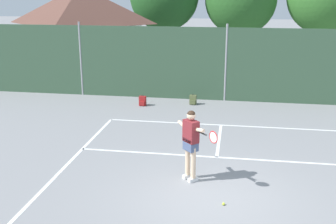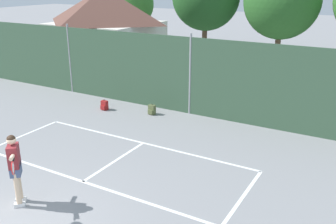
{
  "view_description": "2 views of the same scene",
  "coord_description": "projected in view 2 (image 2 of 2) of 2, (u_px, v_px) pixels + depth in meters",
  "views": [
    {
      "loc": [
        0.43,
        -8.94,
        4.74
      ],
      "look_at": [
        -1.66,
        3.84,
        0.9
      ],
      "focal_mm": 44.85,
      "sensor_mm": 36.0,
      "label": 1
    },
    {
      "loc": [
        6.65,
        -4.38,
        5.29
      ],
      "look_at": [
        1.23,
        5.06,
        1.47
      ],
      "focal_mm": 40.6,
      "sensor_mm": 36.0,
      "label": 2
    }
  ],
  "objects": [
    {
      "name": "treeline_backdrop",
      "position": [
        295.0,
        0.0,
        23.29
      ],
      "size": [
        25.14,
        4.51,
        6.78
      ],
      "color": "brown",
      "rests_on": "ground"
    },
    {
      "name": "tennis_player",
      "position": [
        15.0,
        164.0,
        9.07
      ],
      "size": [
        1.09,
        1.02,
        1.85
      ],
      "color": "silver",
      "rests_on": "ground"
    },
    {
      "name": "chainlink_fence",
      "position": [
        190.0,
        76.0,
        15.3
      ],
      "size": [
        26.09,
        0.09,
        3.3
      ],
      "color": "#38563D",
      "rests_on": "ground"
    },
    {
      "name": "clubhouse_building",
      "position": [
        105.0,
        28.0,
        22.88
      ],
      "size": [
        6.14,
        5.54,
        4.84
      ],
      "color": "silver",
      "rests_on": "ground"
    },
    {
      "name": "backpack_olive",
      "position": [
        152.0,
        110.0,
        15.64
      ],
      "size": [
        0.29,
        0.26,
        0.46
      ],
      "color": "#566038",
      "rests_on": "ground"
    },
    {
      "name": "court_markings",
      "position": [
        30.0,
        215.0,
        8.99
      ],
      "size": [
        8.3,
        11.1,
        0.01
      ],
      "color": "white",
      "rests_on": "ground"
    },
    {
      "name": "backpack_red",
      "position": [
        104.0,
        105.0,
        16.19
      ],
      "size": [
        0.29,
        0.26,
        0.46
      ],
      "color": "maroon",
      "rests_on": "ground"
    }
  ]
}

